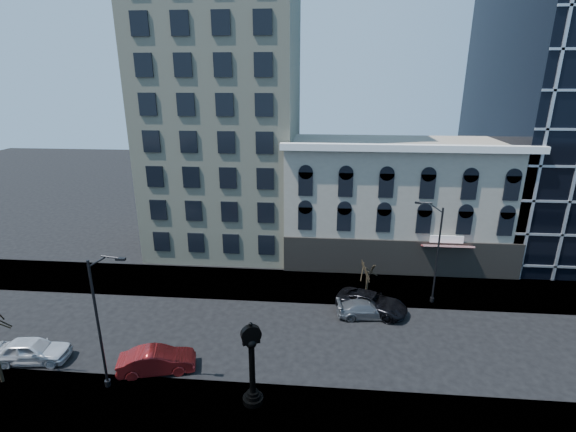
# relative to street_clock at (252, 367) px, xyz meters

# --- Properties ---
(ground) EXTENTS (160.00, 160.00, 0.00)m
(ground) POSITION_rel_street_clock_xyz_m (-0.88, 6.54, -2.50)
(ground) COLOR black
(ground) RESTS_ON ground
(sidewalk_far) EXTENTS (160.00, 6.00, 0.12)m
(sidewalk_far) POSITION_rel_street_clock_xyz_m (-0.88, 14.54, -2.44)
(sidewalk_far) COLOR gray
(sidewalk_far) RESTS_ON ground
(sidewalk_near) EXTENTS (160.00, 6.00, 0.12)m
(sidewalk_near) POSITION_rel_street_clock_xyz_m (-0.88, -1.46, -2.44)
(sidewalk_near) COLOR gray
(sidewalk_near) RESTS_ON ground
(cream_tower) EXTENTS (15.90, 15.40, 42.50)m
(cream_tower) POSITION_rel_street_clock_xyz_m (-7.00, 25.42, 16.82)
(cream_tower) COLOR #BDB898
(cream_tower) RESTS_ON ground
(victorian_row) EXTENTS (22.60, 11.19, 12.50)m
(victorian_row) POSITION_rel_street_clock_xyz_m (11.12, 22.43, 3.49)
(victorian_row) COLOR gray
(victorian_row) RESTS_ON ground
(street_clock) EXTENTS (1.20, 1.20, 5.27)m
(street_clock) POSITION_rel_street_clock_xyz_m (0.00, 0.00, 0.00)
(street_clock) COLOR black
(street_clock) RESTS_ON sidewalk_near
(street_lamp_near) EXTENTS (2.29, 0.35, 8.83)m
(street_lamp_near) POSITION_rel_street_clock_xyz_m (-8.37, 0.53, 4.28)
(street_lamp_near) COLOR black
(street_lamp_near) RESTS_ON sidewalk_near
(street_lamp_far) EXTENTS (2.13, 1.07, 8.70)m
(street_lamp_far) POSITION_rel_street_clock_xyz_m (12.46, 12.78, 4.19)
(street_lamp_far) COLOR black
(street_lamp_far) RESTS_ON sidewalk_far
(bare_tree_far) EXTENTS (2.22, 2.22, 3.80)m
(bare_tree_far) POSITION_rel_street_clock_xyz_m (7.63, 12.88, 0.48)
(bare_tree_far) COLOR black
(bare_tree_far) RESTS_ON sidewalk_far
(car_near_a) EXTENTS (5.00, 2.49, 1.64)m
(car_near_a) POSITION_rel_street_clock_xyz_m (-15.21, 2.52, -1.68)
(car_near_a) COLOR silver
(car_near_a) RESTS_ON ground
(car_near_b) EXTENTS (5.06, 2.86, 1.58)m
(car_near_b) POSITION_rel_street_clock_xyz_m (-6.57, 2.25, -1.71)
(car_near_b) COLOR maroon
(car_near_b) RESTS_ON ground
(car_far_a) EXTENTS (6.20, 4.60, 1.57)m
(car_far_a) POSITION_rel_street_clock_xyz_m (7.84, 10.74, -1.72)
(car_far_a) COLOR black
(car_far_a) RESTS_ON ground
(car_far_b) EXTENTS (4.77, 2.35, 1.33)m
(car_far_b) POSITION_rel_street_clock_xyz_m (7.33, 9.93, -1.84)
(car_far_b) COLOR #595B60
(car_far_b) RESTS_ON ground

